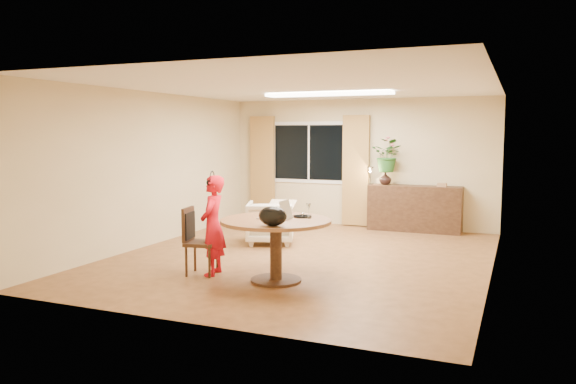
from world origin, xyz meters
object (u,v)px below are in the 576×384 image
(armchair, at_px, (270,222))
(sideboard, at_px, (415,208))
(child, at_px, (213,225))
(dining_chair, at_px, (202,241))
(dining_table, at_px, (276,233))

(armchair, bearing_deg, sideboard, -154.08)
(child, distance_m, sideboard, 4.85)
(child, relative_size, armchair, 1.68)
(dining_chair, relative_size, child, 0.68)
(armchair, height_order, sideboard, sideboard)
(dining_table, height_order, child, child)
(dining_table, distance_m, sideboard, 4.57)
(armchair, bearing_deg, child, 74.19)
(dining_table, height_order, dining_chair, dining_chair)
(dining_chair, xyz_separation_m, sideboard, (2.06, 4.51, -0.01))
(child, bearing_deg, dining_chair, -80.43)
(child, xyz_separation_m, sideboard, (1.91, 4.45, -0.23))
(dining_chair, distance_m, sideboard, 4.96)
(dining_table, height_order, sideboard, sideboard)
(dining_table, xyz_separation_m, sideboard, (0.99, 4.46, -0.19))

